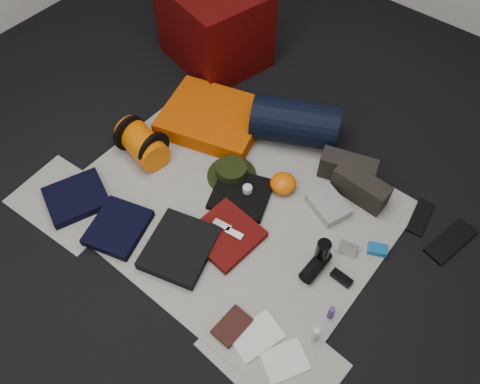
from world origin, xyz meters
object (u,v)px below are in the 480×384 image
Objects in this scene: navy_duffel at (295,122)px; paperback_book at (232,326)px; compact_camera at (348,249)px; water_bottle at (322,253)px; red_cabinet at (215,24)px; sleeping_pad at (213,118)px; stuff_sack at (142,143)px.

paperback_book is (0.45, -1.12, -0.12)m from navy_duffel.
paperback_book is at bearing -120.63° from compact_camera.
water_bottle is 1.85× the size of compact_camera.
compact_camera is at bearing 75.41° from paperback_book.
navy_duffel reaches higher than compact_camera.
sleeping_pad is at bearing -37.14° from red_cabinet.
stuff_sack is 1.18m from water_bottle.
stuff_sack is at bearing 157.98° from paperback_book.
navy_duffel is 2.88× the size of water_bottle.
compact_camera is at bearing 60.70° from water_bottle.
sleeping_pad is 1.27m from paperback_book.
stuff_sack is (-0.15, -0.43, 0.04)m from sleeping_pad.
paperback_book is at bearing -24.14° from stuff_sack.
sleeping_pad is 1.09m from water_bottle.
sleeping_pad is at bearing 179.69° from navy_duffel.
navy_duffel is 2.88× the size of paperback_book.
sleeping_pad is 1.12m from compact_camera.
water_bottle is 0.17m from compact_camera.
stuff_sack is 1.27m from compact_camera.
red_cabinet reaches higher than sleeping_pad.
navy_duffel reaches higher than water_bottle.
red_cabinet is 1.68m from water_bottle.
sleeping_pad is 3.33× the size of water_bottle.
stuff_sack is at bearing 174.96° from compact_camera.
red_cabinet reaches higher than water_bottle.
paperback_book is (1.30, -1.40, -0.24)m from red_cabinet.
sleeping_pad reaches higher than compact_camera.
stuff_sack is at bearing -177.03° from water_bottle.
navy_duffel is 0.80m from compact_camera.
compact_camera is 0.70m from paperback_book.
sleeping_pad is 6.18× the size of compact_camera.
red_cabinet is 1.09× the size of sleeping_pad.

